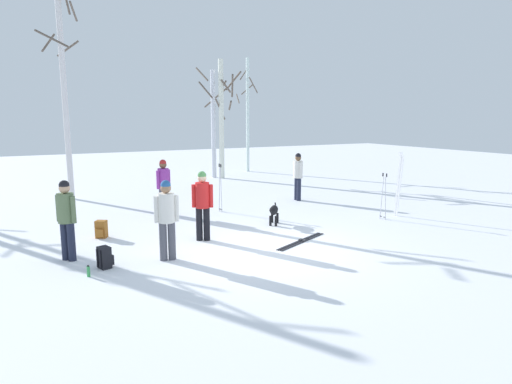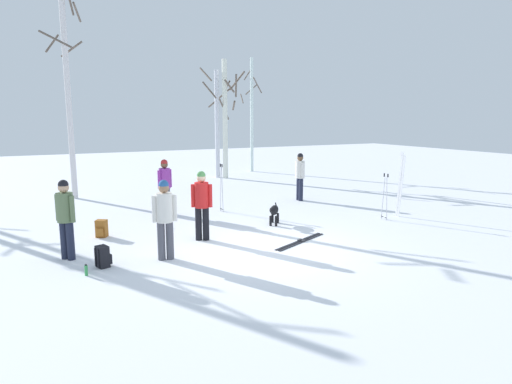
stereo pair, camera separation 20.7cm
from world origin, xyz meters
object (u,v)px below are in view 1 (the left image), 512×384
at_px(birch_tree_2, 64,90).
at_px(birch_tree_5, 248,113).
at_px(birch_tree_3, 213,120).
at_px(person_1, 66,215).
at_px(birch_tree_4, 222,117).
at_px(person_2, 202,201).
at_px(person_4, 298,173).
at_px(ski_poles_1, 384,195).
at_px(person_3, 164,183).
at_px(ski_poles_0, 220,186).
at_px(backpack_1, 105,258).
at_px(person_0, 167,215).
at_px(water_bottle_1, 88,271).
at_px(ski_pair_lying_0, 301,241).
at_px(dog, 274,211).
at_px(ski_pair_planted_0, 399,185).
at_px(backpack_0, 101,229).
at_px(water_bottle_0, 160,223).

relative_size(birch_tree_2, birch_tree_5, 1.24).
height_order(birch_tree_3, birch_tree_5, birch_tree_5).
relative_size(person_1, birch_tree_5, 0.28).
xyz_separation_m(birch_tree_2, birch_tree_4, (7.19, 2.49, -0.96)).
bearing_deg(person_2, person_4, 33.97).
bearing_deg(ski_poles_1, person_2, 176.33).
xyz_separation_m(person_3, birch_tree_4, (4.93, 6.69, 2.00)).
xyz_separation_m(ski_poles_0, birch_tree_3, (2.92, 7.52, 2.00)).
height_order(person_4, ski_poles_1, person_4).
bearing_deg(backpack_1, person_2, 21.28).
xyz_separation_m(person_0, ski_poles_1, (6.76, 0.71, -0.25)).
bearing_deg(birch_tree_2, person_3, -61.70).
distance_m(person_3, birch_tree_2, 5.62).
xyz_separation_m(person_3, water_bottle_1, (-2.84, -4.62, -0.87)).
relative_size(person_1, birch_tree_3, 0.32).
height_order(ski_poles_1, birch_tree_5, birch_tree_5).
bearing_deg(birch_tree_5, ski_pair_lying_0, -111.55).
bearing_deg(ski_poles_0, birch_tree_4, 65.66).
distance_m(person_3, dog, 3.64).
height_order(birch_tree_4, birch_tree_5, birch_tree_5).
distance_m(person_2, dog, 2.49).
xyz_separation_m(person_1, ski_poles_1, (8.62, -0.26, -0.25)).
bearing_deg(ski_pair_planted_0, ski_poles_1, -171.98).
bearing_deg(backpack_0, water_bottle_0, 15.04).
bearing_deg(birch_tree_4, person_3, -126.37).
height_order(ski_pair_lying_0, backpack_0, backpack_0).
relative_size(water_bottle_1, birch_tree_2, 0.03).
bearing_deg(water_bottle_0, birch_tree_3, 58.78).
height_order(person_3, backpack_0, person_3).
xyz_separation_m(person_3, backpack_1, (-2.48, -4.26, -0.77)).
bearing_deg(backpack_1, ski_pair_lying_0, -3.37).
distance_m(ski_poles_0, backpack_1, 5.72).
bearing_deg(ski_pair_lying_0, ski_pair_planted_0, 13.17).
distance_m(ski_pair_lying_0, ski_poles_1, 3.66).
xyz_separation_m(person_1, ski_pair_lying_0, (5.14, -1.14, -0.97)).
bearing_deg(person_1, backpack_1, -55.91).
bearing_deg(ski_poles_0, ski_poles_1, -40.14).
distance_m(ski_poles_0, birch_tree_5, 10.77).
bearing_deg(birch_tree_2, water_bottle_0, -73.03).
height_order(ski_poles_0, water_bottle_1, ski_poles_0).
distance_m(ski_poles_0, birch_tree_2, 6.85).
height_order(person_3, water_bottle_1, person_3).
relative_size(dog, birch_tree_5, 0.12).
height_order(person_3, birch_tree_4, birch_tree_4).
relative_size(person_4, ski_pair_lying_0, 0.95).
height_order(water_bottle_0, birch_tree_4, birch_tree_4).
distance_m(ski_poles_1, birch_tree_4, 10.60).
relative_size(backpack_1, water_bottle_1, 1.95).
bearing_deg(ski_poles_0, water_bottle_1, -137.28).
xyz_separation_m(ski_poles_0, ski_poles_1, (3.84, -3.24, -0.08)).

